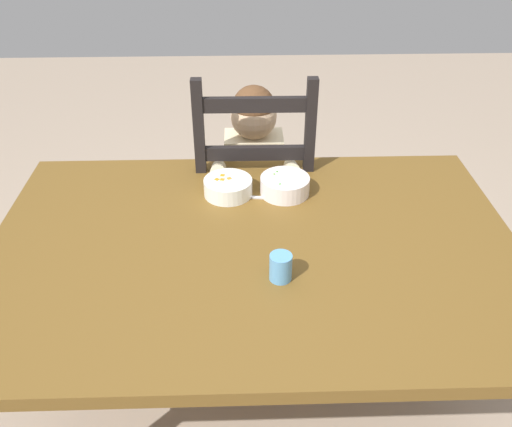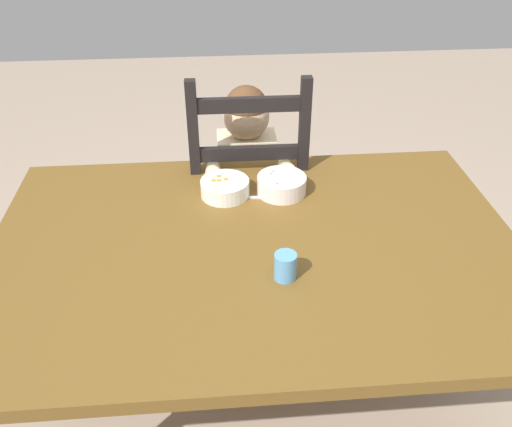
{
  "view_description": "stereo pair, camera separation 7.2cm",
  "coord_description": "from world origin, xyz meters",
  "views": [
    {
      "loc": [
        -0.03,
        -1.29,
        1.69
      ],
      "look_at": [
        0.01,
        0.08,
        0.77
      ],
      "focal_mm": 38.8,
      "sensor_mm": 36.0,
      "label": 1
    },
    {
      "loc": [
        -0.11,
        -1.28,
        1.69
      ],
      "look_at": [
        0.01,
        0.08,
        0.77
      ],
      "focal_mm": 38.8,
      "sensor_mm": 36.0,
      "label": 2
    }
  ],
  "objects": [
    {
      "name": "dining_table",
      "position": [
        0.0,
        0.0,
        0.64
      ],
      "size": [
        1.54,
        1.05,
        0.72
      ],
      "color": "brown",
      "rests_on": "ground"
    },
    {
      "name": "bowl_of_carrots",
      "position": [
        -0.08,
        0.28,
        0.75
      ],
      "size": [
        0.16,
        0.16,
        0.06
      ],
      "color": "white",
      "rests_on": "dining_table"
    },
    {
      "name": "dining_chair",
      "position": [
        0.01,
        0.57,
        0.49
      ],
      "size": [
        0.42,
        0.42,
        1.06
      ],
      "color": "black",
      "rests_on": "ground"
    },
    {
      "name": "drinking_cup",
      "position": [
        0.07,
        -0.16,
        0.76
      ],
      "size": [
        0.06,
        0.06,
        0.08
      ],
      "primitive_type": "cylinder",
      "color": "#5DA2DB",
      "rests_on": "dining_table"
    },
    {
      "name": "child_figure",
      "position": [
        0.02,
        0.57,
        0.65
      ],
      "size": [
        0.32,
        0.31,
        0.98
      ],
      "color": "beige",
      "rests_on": "ground"
    },
    {
      "name": "bowl_of_peas",
      "position": [
        0.11,
        0.28,
        0.76
      ],
      "size": [
        0.16,
        0.16,
        0.06
      ],
      "color": "white",
      "rests_on": "dining_table"
    },
    {
      "name": "ground_plane",
      "position": [
        0.0,
        0.0,
        0.0
      ],
      "size": [
        8.0,
        8.0,
        0.0
      ],
      "primitive_type": "plane",
      "color": "tan"
    },
    {
      "name": "spoon",
      "position": [
        -0.03,
        0.26,
        0.73
      ],
      "size": [
        0.14,
        0.04,
        0.01
      ],
      "color": "silver",
      "rests_on": "dining_table"
    }
  ]
}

